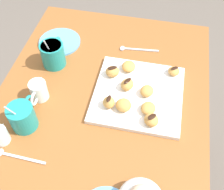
% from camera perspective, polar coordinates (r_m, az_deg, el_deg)
% --- Properties ---
extents(ground_plane, '(8.00, 8.00, 0.00)m').
position_cam_1_polar(ground_plane, '(1.65, -1.52, -17.36)').
color(ground_plane, '#665B51').
extents(dining_table, '(1.01, 0.76, 0.76)m').
position_cam_1_polar(dining_table, '(1.10, -2.19, -5.94)').
color(dining_table, '#935628').
rests_on(dining_table, ground_plane).
extents(pastry_plate_square, '(0.31, 0.31, 0.02)m').
position_cam_1_polar(pastry_plate_square, '(0.99, 5.40, 0.21)').
color(pastry_plate_square, white).
rests_on(pastry_plate_square, dining_table).
extents(coffee_mug_teal_left, '(0.12, 0.08, 0.14)m').
position_cam_1_polar(coffee_mug_teal_left, '(0.93, -17.95, -4.13)').
color(coffee_mug_teal_left, teal).
rests_on(coffee_mug_teal_left, dining_table).
extents(coffee_mug_teal_right, '(0.13, 0.09, 0.15)m').
position_cam_1_polar(coffee_mug_teal_right, '(1.09, -12.04, 8.34)').
color(coffee_mug_teal_right, teal).
rests_on(coffee_mug_teal_right, dining_table).
extents(cream_pitcher_white, '(0.10, 0.06, 0.07)m').
position_cam_1_polar(cream_pitcher_white, '(0.99, -14.90, 0.96)').
color(cream_pitcher_white, white).
rests_on(cream_pitcher_white, dining_table).
extents(chocolate_sauce_pitcher, '(0.09, 0.05, 0.06)m').
position_cam_1_polar(chocolate_sauce_pitcher, '(0.94, -22.12, -7.75)').
color(chocolate_sauce_pitcher, white).
rests_on(chocolate_sauce_pitcher, dining_table).
extents(saucer_sky_left, '(0.17, 0.17, 0.01)m').
position_cam_1_polar(saucer_sky_left, '(1.21, -10.71, 10.68)').
color(saucer_sky_left, '#66A8DB').
rests_on(saucer_sky_left, dining_table).
extents(loose_spoon_near_saucer, '(0.03, 0.16, 0.01)m').
position_cam_1_polar(loose_spoon_near_saucer, '(1.16, 4.53, 9.38)').
color(loose_spoon_near_saucer, silver).
rests_on(loose_spoon_near_saucer, dining_table).
extents(loose_spoon_by_plate, '(0.03, 0.16, 0.01)m').
position_cam_1_polar(loose_spoon_by_plate, '(0.92, -19.43, -11.76)').
color(loose_spoon_by_plate, silver).
rests_on(loose_spoon_by_plate, dining_table).
extents(beignet_0, '(0.06, 0.06, 0.03)m').
position_cam_1_polar(beignet_0, '(0.93, 7.46, -2.72)').
color(beignet_0, '#D19347').
rests_on(beignet_0, pastry_plate_square).
extents(beignet_1, '(0.06, 0.06, 0.04)m').
position_cam_1_polar(beignet_1, '(0.99, 3.14, 2.20)').
color(beignet_1, '#D19347').
rests_on(beignet_1, pastry_plate_square).
extents(chocolate_drizzle_1, '(0.04, 0.03, 0.00)m').
position_cam_1_polar(chocolate_drizzle_1, '(0.97, 3.19, 2.95)').
color(chocolate_drizzle_1, black).
rests_on(chocolate_drizzle_1, beignet_1).
extents(beignet_2, '(0.06, 0.05, 0.03)m').
position_cam_1_polar(beignet_2, '(1.05, 3.46, 5.90)').
color(beignet_2, '#D19347').
rests_on(beignet_2, pastry_plate_square).
extents(beignet_3, '(0.06, 0.06, 0.03)m').
position_cam_1_polar(beignet_3, '(1.06, 12.59, 4.82)').
color(beignet_3, '#D19347').
rests_on(beignet_3, pastry_plate_square).
extents(chocolate_drizzle_3, '(0.03, 0.03, 0.00)m').
position_cam_1_polar(chocolate_drizzle_3, '(1.05, 12.74, 5.40)').
color(chocolate_drizzle_3, black).
rests_on(chocolate_drizzle_3, beignet_3).
extents(beignet_4, '(0.06, 0.06, 0.03)m').
position_cam_1_polar(beignet_4, '(0.98, 7.18, 0.83)').
color(beignet_4, '#D19347').
rests_on(beignet_4, pastry_plate_square).
extents(beignet_5, '(0.06, 0.06, 0.04)m').
position_cam_1_polar(beignet_5, '(0.93, 2.37, -2.08)').
color(beignet_5, '#D19347').
rests_on(beignet_5, pastry_plate_square).
extents(beignet_6, '(0.06, 0.06, 0.04)m').
position_cam_1_polar(beignet_6, '(1.03, 0.09, 4.86)').
color(beignet_6, '#D19347').
rests_on(beignet_6, pastry_plate_square).
extents(chocolate_drizzle_6, '(0.03, 0.04, 0.00)m').
position_cam_1_polar(chocolate_drizzle_6, '(1.01, 0.09, 5.62)').
color(chocolate_drizzle_6, black).
rests_on(chocolate_drizzle_6, beignet_6).
extents(beignet_7, '(0.07, 0.06, 0.03)m').
position_cam_1_polar(beignet_7, '(0.90, 8.08, -5.09)').
color(beignet_7, '#D19347').
rests_on(beignet_7, pastry_plate_square).
extents(chocolate_drizzle_7, '(0.04, 0.03, 0.00)m').
position_cam_1_polar(chocolate_drizzle_7, '(0.89, 8.21, -4.43)').
color(chocolate_drizzle_7, black).
rests_on(chocolate_drizzle_7, beignet_7).
extents(beignet_8, '(0.05, 0.05, 0.04)m').
position_cam_1_polar(beignet_8, '(0.93, -0.66, -1.54)').
color(beignet_8, '#D19347').
rests_on(beignet_8, pastry_plate_square).
extents(chocolate_drizzle_8, '(0.03, 0.02, 0.00)m').
position_cam_1_polar(chocolate_drizzle_8, '(0.92, -0.67, -0.75)').
color(chocolate_drizzle_8, black).
rests_on(chocolate_drizzle_8, beignet_8).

